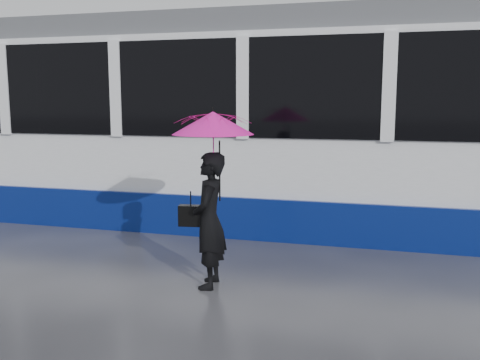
% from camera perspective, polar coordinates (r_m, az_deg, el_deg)
% --- Properties ---
extents(ground, '(90.00, 90.00, 0.00)m').
position_cam_1_polar(ground, '(6.79, -3.19, -8.92)').
color(ground, '#28282C').
rests_on(ground, ground).
extents(rails, '(34.00, 1.51, 0.02)m').
position_cam_1_polar(rails, '(9.11, 1.89, -4.31)').
color(rails, '#3F3D38').
rests_on(rails, ground).
extents(tram, '(26.00, 2.56, 3.35)m').
position_cam_1_polar(tram, '(8.65, 18.83, 5.46)').
color(tram, white).
rests_on(tram, ground).
extents(woman, '(0.43, 0.59, 1.48)m').
position_cam_1_polar(woman, '(5.82, -3.29, -4.32)').
color(woman, black).
rests_on(woman, ground).
extents(umbrella, '(0.99, 0.99, 1.00)m').
position_cam_1_polar(umbrella, '(5.67, -2.89, 4.39)').
color(umbrella, '#F21491').
rests_on(umbrella, ground).
extents(handbag, '(0.28, 0.15, 0.41)m').
position_cam_1_polar(handbag, '(5.90, -5.26, -3.79)').
color(handbag, black).
rests_on(handbag, ground).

